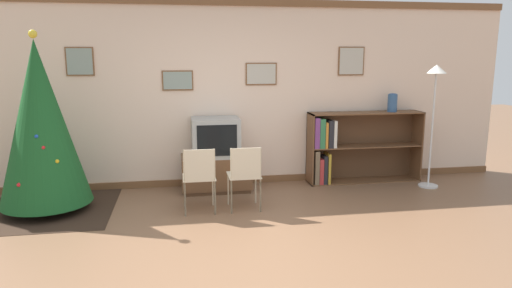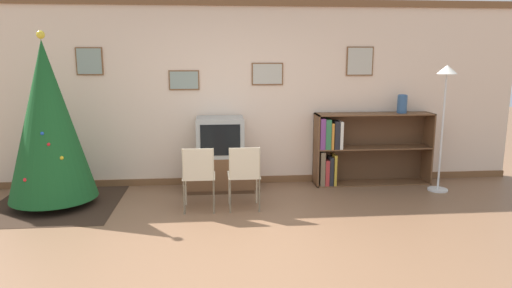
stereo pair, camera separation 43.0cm
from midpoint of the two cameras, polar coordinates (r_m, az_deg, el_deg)
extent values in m
plane|color=brown|center=(4.55, 1.03, -13.84)|extent=(24.00, 24.00, 0.00)
cube|color=beige|center=(6.75, -1.37, 6.26)|extent=(8.70, 0.08, 2.70)
cube|color=brown|center=(6.72, -1.38, 17.34)|extent=(8.70, 0.03, 0.10)
cube|color=brown|center=(6.93, -1.28, -4.55)|extent=(8.70, 0.03, 0.10)
cube|color=brown|center=(6.84, -18.41, 9.79)|extent=(0.37, 0.02, 0.39)
cube|color=gray|center=(6.83, -18.44, 9.78)|extent=(0.33, 0.01, 0.35)
cube|color=brown|center=(6.68, -7.15, 7.92)|extent=(0.44, 0.02, 0.28)
cube|color=gray|center=(6.67, -7.15, 7.92)|extent=(0.40, 0.01, 0.25)
cube|color=brown|center=(6.74, 3.28, 8.73)|extent=(0.46, 0.02, 0.32)
cube|color=#BCB7A8|center=(6.73, 3.30, 8.73)|extent=(0.42, 0.01, 0.29)
cube|color=brown|center=(7.08, 14.58, 9.98)|extent=(0.40, 0.02, 0.43)
cube|color=#BCB7A8|center=(7.06, 14.62, 9.98)|extent=(0.37, 0.01, 0.39)
cube|color=#332319|center=(6.42, -22.03, -7.10)|extent=(1.59, 1.61, 0.01)
cylinder|color=maroon|center=(6.40, -22.06, -6.64)|extent=(0.36, 0.36, 0.10)
cone|color=#195123|center=(6.18, -22.76, 2.68)|extent=(1.08, 1.08, 2.00)
sphere|color=yellow|center=(6.13, -23.51, 12.42)|extent=(0.10, 0.10, 0.10)
sphere|color=#1E4CB2|center=(5.91, -23.31, 1.20)|extent=(0.04, 0.04, 0.04)
sphere|color=red|center=(5.99, -25.08, -4.10)|extent=(0.05, 0.05, 0.05)
sphere|color=red|center=(5.89, -22.63, -0.06)|extent=(0.04, 0.04, 0.04)
sphere|color=silver|center=(6.29, -22.38, 6.23)|extent=(0.06, 0.06, 0.06)
sphere|color=gold|center=(5.90, -21.24, -1.65)|extent=(0.05, 0.05, 0.05)
cube|color=#4C311E|center=(6.65, -2.57, -5.46)|extent=(0.93, 0.53, 0.05)
cube|color=brown|center=(6.58, -2.59, -3.37)|extent=(0.97, 0.55, 0.45)
cube|color=#9E9E99|center=(6.48, -2.63, 0.91)|extent=(0.66, 0.53, 0.55)
cube|color=black|center=(6.21, -2.51, 0.47)|extent=(0.54, 0.01, 0.43)
cube|color=beige|center=(5.71, -5.01, -4.03)|extent=(0.40, 0.40, 0.02)
cube|color=beige|center=(5.48, -5.03, -2.55)|extent=(0.35, 0.02, 0.38)
cylinder|color=beige|center=(5.95, -6.73, -5.65)|extent=(0.02, 0.02, 0.42)
cylinder|color=beige|center=(5.95, -3.24, -5.59)|extent=(0.02, 0.02, 0.42)
cylinder|color=beige|center=(5.60, -6.82, -6.71)|extent=(0.02, 0.02, 0.42)
cylinder|color=beige|center=(5.60, -3.11, -6.64)|extent=(0.02, 0.02, 0.42)
cylinder|color=beige|center=(5.55, -6.86, -4.77)|extent=(0.02, 0.02, 0.82)
cylinder|color=beige|center=(5.55, -3.13, -4.70)|extent=(0.02, 0.02, 0.82)
cube|color=beige|center=(5.74, 0.61, -3.91)|extent=(0.40, 0.40, 0.02)
cube|color=beige|center=(5.50, 0.81, -2.44)|extent=(0.35, 0.02, 0.38)
cylinder|color=beige|center=(5.96, -1.31, -5.55)|extent=(0.02, 0.02, 0.42)
cylinder|color=beige|center=(5.99, 2.15, -5.46)|extent=(0.02, 0.02, 0.42)
cylinder|color=beige|center=(5.61, -1.05, -6.60)|extent=(0.02, 0.02, 0.42)
cylinder|color=beige|center=(5.65, 2.62, -6.49)|extent=(0.02, 0.02, 0.42)
cylinder|color=beige|center=(5.56, -1.06, -4.65)|extent=(0.02, 0.02, 0.82)
cylinder|color=beige|center=(5.59, 2.63, -4.56)|extent=(0.02, 0.02, 0.82)
cube|color=brown|center=(6.84, 9.33, -0.74)|extent=(0.02, 0.36, 1.07)
cube|color=brown|center=(7.46, 22.25, -0.44)|extent=(0.02, 0.36, 1.07)
cube|color=brown|center=(7.02, 16.30, 3.62)|extent=(1.74, 0.36, 0.02)
cube|color=brown|center=(7.22, 15.85, -4.68)|extent=(1.74, 0.36, 0.02)
cube|color=brown|center=(7.10, 16.08, -0.42)|extent=(1.70, 0.36, 0.02)
cube|color=brown|center=(7.26, 15.58, -0.31)|extent=(1.74, 0.01, 1.07)
cube|color=#756047|center=(6.89, 9.89, -2.93)|extent=(0.07, 0.30, 0.50)
cube|color=#B73333|center=(6.90, 10.47, -3.45)|extent=(0.06, 0.26, 0.38)
cube|color=#232328|center=(6.89, 11.03, -3.31)|extent=(0.06, 0.21, 0.42)
cube|color=gold|center=(6.93, 11.43, -3.09)|extent=(0.04, 0.27, 0.46)
cube|color=#7A3D7F|center=(6.74, 10.02, 1.29)|extent=(0.07, 0.21, 0.45)
cube|color=#337547|center=(6.79, 10.60, 1.28)|extent=(0.08, 0.28, 0.44)
cube|color=orange|center=(6.81, 11.13, 1.04)|extent=(0.04, 0.26, 0.38)
cube|color=#232328|center=(6.81, 11.71, 1.13)|extent=(0.07, 0.23, 0.41)
cube|color=silver|center=(6.85, 12.18, 1.16)|extent=(0.05, 0.27, 0.40)
cylinder|color=#335684|center=(7.16, 19.46, 4.70)|extent=(0.14, 0.14, 0.26)
torus|color=#335684|center=(7.15, 19.53, 5.74)|extent=(0.13, 0.13, 0.03)
cylinder|color=silver|center=(7.17, 23.37, -5.27)|extent=(0.28, 0.28, 0.03)
cylinder|color=silver|center=(6.99, 23.89, 1.29)|extent=(0.03, 0.03, 1.64)
cone|color=white|center=(6.91, 24.46, 8.48)|extent=(0.28, 0.28, 0.12)
camera|label=1|loc=(0.21, -87.83, 0.42)|focal=32.00mm
camera|label=2|loc=(0.21, 92.17, -0.42)|focal=32.00mm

